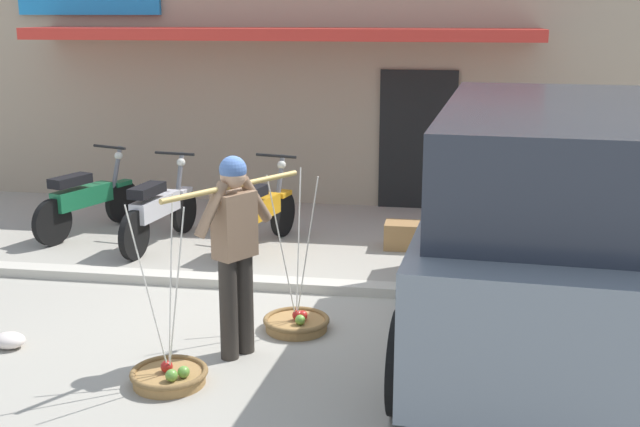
% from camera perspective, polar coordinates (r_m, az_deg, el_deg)
% --- Properties ---
extents(ground_plane, '(90.00, 90.00, 0.00)m').
position_cam_1_polar(ground_plane, '(7.73, -3.35, -7.10)').
color(ground_plane, '#9E998C').
extents(sidewalk_curb, '(20.00, 0.24, 0.10)m').
position_cam_1_polar(sidewalk_curb, '(8.35, -2.31, -5.06)').
color(sidewalk_curb, '#BAB4A5').
rests_on(sidewalk_curb, ground).
extents(fruit_vendor, '(0.80, 1.25, 1.70)m').
position_cam_1_polar(fruit_vendor, '(6.54, -6.07, -2.12)').
color(fruit_vendor, '#2D2823').
rests_on(fruit_vendor, ground).
extents(fruit_basket_left_side, '(0.60, 0.60, 1.45)m').
position_cam_1_polar(fruit_basket_left_side, '(6.42, -10.66, -11.20)').
color(fruit_basket_left_side, '#9E7542').
rests_on(fruit_basket_left_side, ground).
extents(fruit_basket_right_side, '(0.60, 0.60, 1.45)m').
position_cam_1_polar(fruit_basket_right_side, '(7.31, -1.68, -7.71)').
color(fruit_basket_right_side, '#9E7542').
rests_on(fruit_basket_right_side, ground).
extents(motorcycle_nearest_shop, '(0.75, 1.74, 1.09)m').
position_cam_1_polar(motorcycle_nearest_shop, '(10.70, -16.29, 0.93)').
color(motorcycle_nearest_shop, black).
rests_on(motorcycle_nearest_shop, ground).
extents(motorcycle_second_in_row, '(0.54, 1.81, 1.09)m').
position_cam_1_polar(motorcycle_second_in_row, '(9.96, -11.42, 0.25)').
color(motorcycle_second_in_row, black).
rests_on(motorcycle_second_in_row, ground).
extents(motorcycle_third_in_row, '(0.61, 1.79, 1.09)m').
position_cam_1_polar(motorcycle_third_in_row, '(9.63, -4.33, 0.03)').
color(motorcycle_third_in_row, black).
rests_on(motorcycle_third_in_row, ground).
extents(parked_truck, '(2.41, 4.92, 2.10)m').
position_cam_1_polar(parked_truck, '(6.88, 15.96, -0.43)').
color(parked_truck, slate).
rests_on(parked_truck, ground).
extents(storefront_building, '(13.00, 6.00, 4.20)m').
position_cam_1_polar(storefront_building, '(14.25, -0.48, 11.37)').
color(storefront_building, tan).
rests_on(storefront_building, ground).
extents(plastic_litter_bag, '(0.28, 0.22, 0.14)m').
position_cam_1_polar(plastic_litter_bag, '(7.43, -21.24, -8.40)').
color(plastic_litter_bag, silver).
rests_on(plastic_litter_bag, ground).
extents(wooden_crate, '(0.44, 0.36, 0.32)m').
position_cam_1_polar(wooden_crate, '(9.78, 5.92, -1.56)').
color(wooden_crate, olive).
rests_on(wooden_crate, ground).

